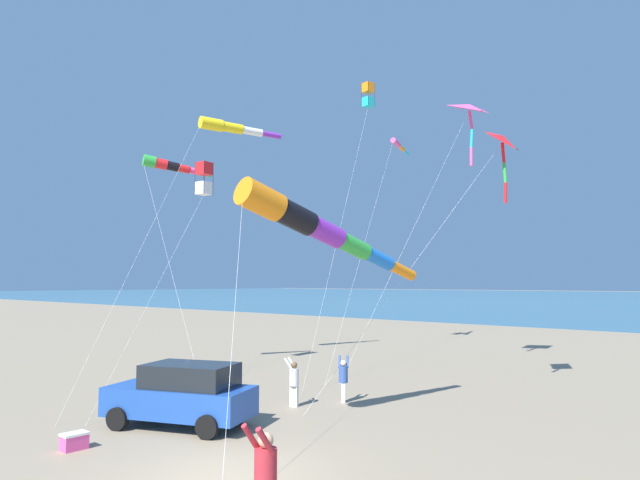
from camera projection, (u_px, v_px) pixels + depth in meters
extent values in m
plane|color=gray|center=(229.00, 474.00, 12.38)|extent=(600.00, 600.00, 0.00)
cube|color=#1E479E|center=(180.00, 401.00, 16.53)|extent=(3.41, 4.68, 0.84)
cube|color=black|center=(190.00, 375.00, 16.48)|extent=(2.52, 3.01, 0.68)
cylinder|color=black|center=(118.00, 419.00, 16.08)|extent=(0.46, 0.69, 0.66)
cylinder|color=black|center=(156.00, 405.00, 17.83)|extent=(0.46, 0.69, 0.66)
cylinder|color=black|center=(207.00, 427.00, 15.16)|extent=(0.46, 0.69, 0.66)
cylinder|color=black|center=(238.00, 412.00, 16.91)|extent=(0.46, 0.69, 0.66)
cube|color=#EF4C93|center=(74.00, 442.00, 14.22)|extent=(0.60, 0.40, 0.36)
cube|color=white|center=(75.00, 434.00, 14.23)|extent=(0.62, 0.42, 0.06)
cylinder|color=#B72833|center=(266.00, 470.00, 9.19)|extent=(0.39, 0.39, 0.68)
sphere|color=tan|center=(266.00, 440.00, 9.23)|extent=(0.26, 0.26, 0.26)
cylinder|color=#B72833|center=(266.00, 442.00, 8.99)|extent=(0.42, 0.11, 0.52)
cylinder|color=#B72833|center=(251.00, 438.00, 9.21)|extent=(0.42, 0.11, 0.52)
cube|color=silver|center=(343.00, 392.00, 19.85)|extent=(0.30, 0.27, 0.69)
cylinder|color=#335199|center=(343.00, 374.00, 19.90)|extent=(0.44, 0.44, 0.57)
sphere|color=beige|center=(343.00, 363.00, 19.93)|extent=(0.22, 0.22, 0.22)
cylinder|color=#335199|center=(339.00, 362.00, 20.08)|extent=(0.33, 0.28, 0.43)
cylinder|color=#335199|center=(347.00, 362.00, 20.07)|extent=(0.33, 0.28, 0.43)
cube|color=silver|center=(294.00, 396.00, 19.17)|extent=(0.23, 0.31, 0.71)
cylinder|color=silver|center=(294.00, 377.00, 19.22)|extent=(0.42, 0.42, 0.59)
sphere|color=brown|center=(294.00, 365.00, 19.25)|extent=(0.22, 0.22, 0.22)
cylinder|color=silver|center=(289.00, 364.00, 19.17)|extent=(0.21, 0.37, 0.44)
cylinder|color=silver|center=(292.00, 363.00, 19.44)|extent=(0.21, 0.37, 0.44)
pyramid|color=red|center=(504.00, 138.00, 22.08)|extent=(1.82, 1.12, 0.86)
cylinder|color=black|center=(502.00, 141.00, 22.12)|extent=(0.07, 1.30, 0.97)
cylinder|color=red|center=(503.00, 153.00, 22.08)|extent=(0.19, 0.21, 0.81)
cylinder|color=green|center=(505.00, 173.00, 21.99)|extent=(0.14, 0.18, 0.81)
cylinder|color=red|center=(505.00, 193.00, 21.93)|extent=(0.17, 0.19, 0.81)
cylinder|color=white|center=(413.00, 264.00, 19.97)|extent=(7.83, 3.44, 9.79)
cube|color=red|center=(204.00, 169.00, 27.59)|extent=(0.69, 0.69, 0.62)
cube|color=white|center=(204.00, 188.00, 27.51)|extent=(0.69, 0.69, 0.62)
cylinder|color=black|center=(204.00, 180.00, 27.98)|extent=(0.02, 0.02, 1.60)
cylinder|color=black|center=(195.00, 178.00, 27.47)|extent=(0.02, 0.02, 1.60)
cylinder|color=black|center=(213.00, 179.00, 27.63)|extent=(0.02, 0.02, 1.60)
cylinder|color=black|center=(204.00, 177.00, 27.12)|extent=(0.02, 0.02, 1.60)
cylinder|color=white|center=(159.00, 281.00, 22.00)|extent=(8.55, 6.00, 8.58)
cylinder|color=green|center=(149.00, 161.00, 27.20)|extent=(0.79, 0.75, 0.64)
cylinder|color=red|center=(161.00, 164.00, 27.46)|extent=(0.76, 0.69, 0.57)
cylinder|color=black|center=(172.00, 166.00, 27.72)|extent=(0.74, 0.63, 0.51)
cylinder|color=red|center=(184.00, 169.00, 27.98)|extent=(0.71, 0.57, 0.45)
cylinder|color=#EF4C93|center=(195.00, 171.00, 28.24)|extent=(0.68, 0.51, 0.39)
cylinder|color=green|center=(206.00, 174.00, 28.50)|extent=(0.65, 0.45, 0.33)
cylinder|color=white|center=(169.00, 263.00, 22.63)|extent=(2.79, 9.07, 10.05)
pyramid|color=#EF4C93|center=(470.00, 107.00, 28.67)|extent=(2.50, 2.06, 0.72)
cylinder|color=black|center=(469.00, 109.00, 28.70)|extent=(0.67, 1.71, 0.69)
cylinder|color=#EF4C93|center=(471.00, 120.00, 28.64)|extent=(0.24, 0.31, 0.98)
cylinder|color=#1EB7C6|center=(472.00, 138.00, 28.53)|extent=(0.27, 0.23, 0.98)
cylinder|color=#EF4C93|center=(471.00, 157.00, 28.39)|extent=(0.30, 0.23, 0.98)
cylinder|color=white|center=(411.00, 233.00, 26.06)|extent=(7.78, 2.27, 13.07)
cylinder|color=#EF4C93|center=(396.00, 143.00, 37.70)|extent=(1.31, 0.72, 0.43)
cylinder|color=orange|center=(401.00, 147.00, 38.82)|extent=(1.27, 0.63, 0.33)
cylinder|color=#1EB7C6|center=(406.00, 152.00, 39.93)|extent=(1.24, 0.53, 0.22)
cylinder|color=white|center=(367.00, 235.00, 29.91)|extent=(13.17, 5.47, 13.62)
cylinder|color=yellow|center=(211.00, 124.00, 30.55)|extent=(1.38, 0.98, 0.69)
cylinder|color=yellow|center=(232.00, 128.00, 31.22)|extent=(1.35, 0.86, 0.57)
cylinder|color=white|center=(252.00, 131.00, 31.89)|extent=(1.31, 0.74, 0.45)
cylinder|color=purple|center=(271.00, 135.00, 32.56)|extent=(1.28, 0.62, 0.32)
cylinder|color=white|center=(149.00, 232.00, 23.34)|extent=(10.45, 7.51, 12.76)
cylinder|color=orange|center=(261.00, 200.00, 15.66)|extent=(1.55, 0.97, 1.18)
cylinder|color=black|center=(294.00, 216.00, 16.47)|extent=(1.52, 0.88, 1.09)
cylinder|color=purple|center=(325.00, 232.00, 17.28)|extent=(1.48, 0.79, 1.00)
cylinder|color=green|center=(352.00, 246.00, 18.08)|extent=(1.44, 0.69, 0.91)
cylinder|color=blue|center=(378.00, 258.00, 18.89)|extent=(1.41, 0.60, 0.82)
cylinder|color=orange|center=(401.00, 270.00, 19.69)|extent=(1.37, 0.50, 0.74)
cylinder|color=white|center=(234.00, 326.00, 12.53)|extent=(3.48, 3.56, 6.55)
cube|color=orange|center=(368.00, 88.00, 36.34)|extent=(0.68, 0.68, 0.60)
cube|color=#1EB7C6|center=(368.00, 102.00, 36.27)|extent=(0.68, 0.68, 0.60)
cylinder|color=black|center=(368.00, 97.00, 36.73)|extent=(0.02, 0.02, 1.56)
cylinder|color=black|center=(362.00, 95.00, 36.34)|extent=(0.02, 0.02, 1.56)
cylinder|color=black|center=(375.00, 95.00, 36.28)|extent=(0.02, 0.02, 1.56)
cylinder|color=black|center=(368.00, 93.00, 35.88)|extent=(0.02, 0.02, 1.56)
cylinder|color=white|center=(344.00, 213.00, 28.71)|extent=(12.96, 6.42, 15.65)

